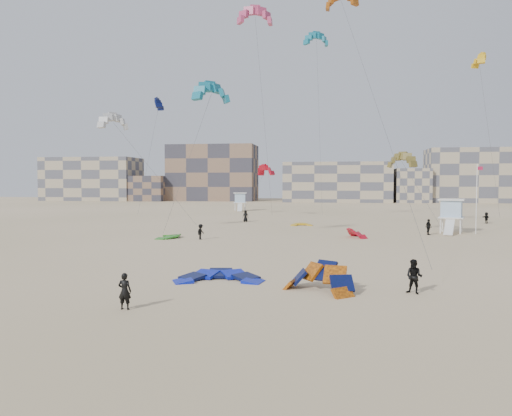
# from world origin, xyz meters

# --- Properties ---
(ground) EXTENTS (320.00, 320.00, 0.00)m
(ground) POSITION_xyz_m (0.00, 0.00, 0.00)
(ground) COLOR beige
(ground) RESTS_ON ground
(kite_ground_blue) EXTENTS (5.61, 5.83, 1.69)m
(kite_ground_blue) POSITION_xyz_m (1.57, 4.46, 0.00)
(kite_ground_blue) COLOR #1019D8
(kite_ground_blue) RESTS_ON ground
(kite_ground_orange) EXTENTS (5.77, 5.76, 4.22)m
(kite_ground_orange) POSITION_xyz_m (7.74, 2.22, 0.00)
(kite_ground_orange) COLOR orange
(kite_ground_orange) RESTS_ON ground
(kite_ground_green) EXTENTS (4.17, 3.95, 1.15)m
(kite_ground_green) POSITION_xyz_m (-9.22, 26.69, 0.00)
(kite_ground_green) COLOR green
(kite_ground_green) RESTS_ON ground
(kite_ground_red_far) EXTENTS (3.83, 3.73, 2.83)m
(kite_ground_red_far) POSITION_xyz_m (11.16, 30.02, 0.00)
(kite_ground_red_far) COLOR red
(kite_ground_red_far) RESTS_ON ground
(kite_ground_yellow) EXTENTS (3.23, 3.36, 1.05)m
(kite_ground_yellow) POSITION_xyz_m (4.33, 44.01, 0.00)
(kite_ground_yellow) COLOR yellow
(kite_ground_yellow) RESTS_ON ground
(kitesurfer_main) EXTENTS (0.64, 0.42, 1.77)m
(kitesurfer_main) POSITION_xyz_m (-1.29, -3.08, 0.88)
(kitesurfer_main) COLOR black
(kitesurfer_main) RESTS_ON ground
(kitesurfer_b) EXTENTS (1.15, 1.07, 1.88)m
(kitesurfer_b) POSITION_xyz_m (12.90, 2.45, 0.94)
(kitesurfer_b) COLOR black
(kitesurfer_b) RESTS_ON ground
(kitesurfer_c) EXTENTS (0.88, 1.18, 1.63)m
(kitesurfer_c) POSITION_xyz_m (-5.24, 25.64, 0.82)
(kitesurfer_c) COLOR black
(kitesurfer_c) RESTS_ON ground
(kitesurfer_d) EXTENTS (0.81, 1.16, 1.83)m
(kitesurfer_d) POSITION_xyz_m (19.46, 33.94, 0.91)
(kitesurfer_d) COLOR black
(kitesurfer_d) RESTS_ON ground
(kitesurfer_e) EXTENTS (0.88, 0.58, 1.78)m
(kitesurfer_e) POSITION_xyz_m (-4.54, 49.34, 0.89)
(kitesurfer_e) COLOR black
(kitesurfer_e) RESTS_ON ground
(kitesurfer_f) EXTENTS (0.87, 1.61, 1.65)m
(kitesurfer_f) POSITION_xyz_m (30.91, 51.78, 0.83)
(kitesurfer_f) COLOR black
(kitesurfer_f) RESTS_ON ground
(kite_fly_teal_a) EXTENTS (7.27, 5.57, 15.50)m
(kite_fly_teal_a) POSITION_xyz_m (-3.67, 24.27, 14.98)
(kite_fly_teal_a) COLOR #15798B
(kite_fly_teal_a) RESTS_ON ground
(kite_fly_orange) EXTENTS (7.16, 28.80, 26.04)m
(kite_fly_orange) POSITION_xyz_m (9.31, 31.00, 25.85)
(kite_fly_orange) COLOR orange
(kite_fly_orange) RESTS_ON ground
(kite_fly_grey) EXTENTS (12.60, 5.04, 13.42)m
(kite_fly_grey) POSITION_xyz_m (-17.28, 31.07, 13.11)
(kite_fly_grey) COLOR silver
(kite_fly_grey) RESTS_ON ground
(kite_fly_pink) EXTENTS (5.70, 9.93, 29.02)m
(kite_fly_pink) POSITION_xyz_m (-2.09, 43.15, 28.60)
(kite_fly_pink) COLOR #D34970
(kite_fly_pink) RESTS_ON ground
(kite_fly_olive) EXTENTS (6.10, 6.69, 8.70)m
(kite_fly_olive) POSITION_xyz_m (16.36, 33.84, 8.42)
(kite_fly_olive) COLOR brown
(kite_fly_olive) RESTS_ON ground
(kite_fly_yellow) EXTENTS (5.70, 3.99, 22.99)m
(kite_fly_yellow) POSITION_xyz_m (28.32, 47.85, 22.67)
(kite_fly_yellow) COLOR yellow
(kite_fly_yellow) RESTS_ON ground
(kite_fly_navy) EXTENTS (4.31, 7.27, 18.87)m
(kite_fly_navy) POSITION_xyz_m (-19.09, 52.09, 18.46)
(kite_fly_navy) COLOR #090C46
(kite_fly_navy) RESTS_ON ground
(kite_fly_teal_b) EXTENTS (5.06, 4.93, 28.55)m
(kite_fly_teal_b) POSITION_xyz_m (5.89, 54.92, 28.41)
(kite_fly_teal_b) COLOR #15798B
(kite_fly_teal_b) RESTS_ON ground
(kite_fly_red) EXTENTS (5.79, 8.70, 8.58)m
(kite_fly_red) POSITION_xyz_m (-3.05, 61.54, 8.00)
(kite_fly_red) COLOR red
(kite_fly_red) RESTS_ON ground
(lifeguard_tower_near) EXTENTS (3.60, 5.95, 4.05)m
(lifeguard_tower_near) POSITION_xyz_m (22.58, 36.69, 2.01)
(lifeguard_tower_near) COLOR white
(lifeguard_tower_near) RESTS_ON ground
(lifeguard_tower_far) EXTENTS (3.09, 5.45, 3.83)m
(lifeguard_tower_far) POSITION_xyz_m (-10.58, 77.58, 1.90)
(lifeguard_tower_far) COLOR white
(lifeguard_tower_far) RESTS_ON ground
(flagpole) EXTENTS (0.66, 0.10, 8.17)m
(flagpole) POSITION_xyz_m (25.12, 35.75, 4.28)
(flagpole) COLOR white
(flagpole) RESTS_ON ground
(condo_west_a) EXTENTS (30.00, 15.00, 14.00)m
(condo_west_a) POSITION_xyz_m (-70.00, 130.00, 7.00)
(condo_west_a) COLOR tan
(condo_west_a) RESTS_ON ground
(condo_west_b) EXTENTS (28.00, 14.00, 18.00)m
(condo_west_b) POSITION_xyz_m (-30.00, 134.00, 9.00)
(condo_west_b) COLOR #7C5F4B
(condo_west_b) RESTS_ON ground
(condo_mid) EXTENTS (32.00, 16.00, 12.00)m
(condo_mid) POSITION_xyz_m (10.00, 130.00, 6.00)
(condo_mid) COLOR tan
(condo_mid) RESTS_ON ground
(condo_east) EXTENTS (26.00, 14.00, 16.00)m
(condo_east) POSITION_xyz_m (50.00, 132.00, 8.00)
(condo_east) COLOR tan
(condo_east) RESTS_ON ground
(condo_fill_left) EXTENTS (12.00, 10.00, 8.00)m
(condo_fill_left) POSITION_xyz_m (-50.00, 128.00, 4.00)
(condo_fill_left) COLOR #7C5F4B
(condo_fill_left) RESTS_ON ground
(condo_fill_right) EXTENTS (10.00, 10.00, 10.00)m
(condo_fill_right) POSITION_xyz_m (32.00, 128.00, 5.00)
(condo_fill_right) COLOR tan
(condo_fill_right) RESTS_ON ground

